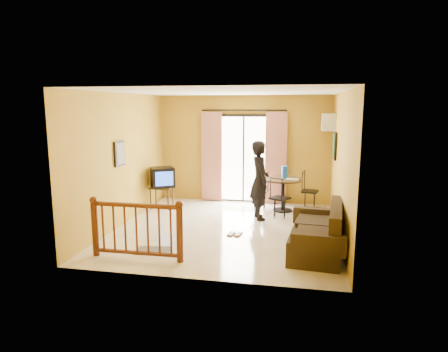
% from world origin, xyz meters
% --- Properties ---
extents(ground, '(5.00, 5.00, 0.00)m').
position_xyz_m(ground, '(0.00, 0.00, 0.00)').
color(ground, beige).
rests_on(ground, ground).
extents(room_shell, '(5.00, 5.00, 5.00)m').
position_xyz_m(room_shell, '(0.00, 0.00, 1.70)').
color(room_shell, white).
rests_on(room_shell, ground).
extents(balcony_door, '(2.25, 0.14, 2.46)m').
position_xyz_m(balcony_door, '(0.00, 2.43, 1.19)').
color(balcony_door, black).
rests_on(balcony_door, ground).
extents(tv_table, '(0.54, 0.45, 0.55)m').
position_xyz_m(tv_table, '(-1.90, 1.38, 0.47)').
color(tv_table, black).
rests_on(tv_table, ground).
extents(television, '(0.71, 0.69, 0.49)m').
position_xyz_m(television, '(-1.87, 1.38, 0.79)').
color(television, black).
rests_on(television, tv_table).
extents(picture_left, '(0.05, 0.42, 0.52)m').
position_xyz_m(picture_left, '(-2.22, -0.20, 1.55)').
color(picture_left, black).
rests_on(picture_left, room_shell).
extents(dining_table, '(0.96, 0.96, 0.80)m').
position_xyz_m(dining_table, '(1.08, 1.70, 0.64)').
color(dining_table, black).
rests_on(dining_table, ground).
extents(water_jug, '(0.16, 0.16, 0.29)m').
position_xyz_m(water_jug, '(1.11, 1.80, 0.95)').
color(water_jug, blue).
rests_on(water_jug, dining_table).
extents(serving_tray, '(0.29, 0.20, 0.02)m').
position_xyz_m(serving_tray, '(1.30, 1.60, 0.81)').
color(serving_tray, beige).
rests_on(serving_tray, dining_table).
extents(dining_chairs, '(1.67, 1.40, 0.95)m').
position_xyz_m(dining_chairs, '(1.10, 1.62, 0.00)').
color(dining_chairs, black).
rests_on(dining_chairs, ground).
extents(air_conditioner, '(0.31, 0.60, 0.40)m').
position_xyz_m(air_conditioner, '(2.09, 1.95, 2.15)').
color(air_conditioner, silver).
rests_on(air_conditioner, room_shell).
extents(botanical_print, '(0.05, 0.50, 0.60)m').
position_xyz_m(botanical_print, '(2.22, 1.30, 1.65)').
color(botanical_print, black).
rests_on(botanical_print, room_shell).
extents(coffee_table, '(0.45, 0.81, 0.36)m').
position_xyz_m(coffee_table, '(1.85, 0.45, 0.24)').
color(coffee_table, black).
rests_on(coffee_table, ground).
extents(bowl, '(0.23, 0.23, 0.06)m').
position_xyz_m(bowl, '(1.85, 0.50, 0.39)').
color(bowl, '#532E1C').
rests_on(bowl, coffee_table).
extents(sofa, '(0.98, 1.87, 0.86)m').
position_xyz_m(sofa, '(1.86, -1.05, 0.32)').
color(sofa, '#2E2212').
rests_on(sofa, ground).
extents(standing_person, '(0.62, 0.75, 1.77)m').
position_xyz_m(standing_person, '(0.60, 0.91, 0.89)').
color(standing_person, black).
rests_on(standing_person, ground).
extents(stair_balustrade, '(1.63, 0.13, 1.04)m').
position_xyz_m(stair_balustrade, '(-1.15, -1.90, 0.56)').
color(stair_balustrade, '#471E0F').
rests_on(stair_balustrade, ground).
extents(doormat, '(0.65, 0.48, 0.02)m').
position_xyz_m(doormat, '(-1.01, -1.52, 0.01)').
color(doormat, '#574E46').
rests_on(doormat, ground).
extents(sandals, '(0.29, 0.26, 0.03)m').
position_xyz_m(sandals, '(0.25, -0.36, 0.01)').
color(sandals, '#532E1C').
rests_on(sandals, ground).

